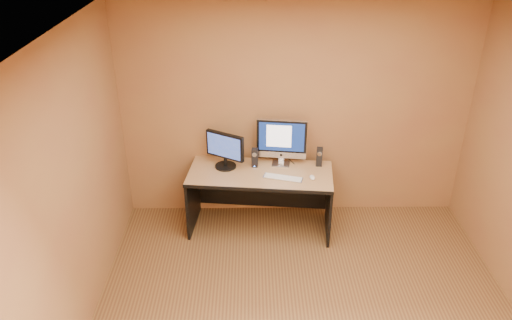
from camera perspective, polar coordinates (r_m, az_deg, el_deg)
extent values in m
plane|color=white|center=(3.44, 8.12, 12.88)|extent=(4.00, 4.00, 0.00)
cube|color=silver|center=(5.47, 3.11, -2.04)|extent=(0.45, 0.23, 0.02)
ellipsoid|color=silver|center=(5.48, 6.45, -1.98)|extent=(0.07, 0.11, 0.04)
cylinder|color=black|center=(5.85, 3.89, 0.01)|extent=(0.10, 0.20, 0.01)
cylinder|color=black|center=(5.86, 2.44, 0.08)|extent=(0.07, 0.17, 0.01)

